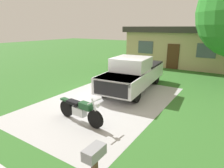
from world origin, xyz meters
name	(u,v)px	position (x,y,z in m)	size (l,w,h in m)	color
ground_plane	(105,102)	(0.00, 0.00, 0.00)	(80.00, 80.00, 0.00)	#346D2A
driveway_pad	(105,102)	(0.00, 0.00, 0.00)	(5.29, 8.25, 0.01)	#B0B0B0
motorcycle	(80,110)	(0.37, -2.15, 0.47)	(2.21, 0.70, 1.09)	black
pickup_truck	(134,73)	(0.23, 2.55, 0.95)	(2.50, 5.78, 1.90)	black
mailbox	(94,160)	(2.96, -4.62, 0.98)	(0.26, 0.48, 1.26)	#4C3823
neighbor_house	(181,45)	(0.42, 11.98, 1.79)	(9.60, 5.60, 3.50)	tan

